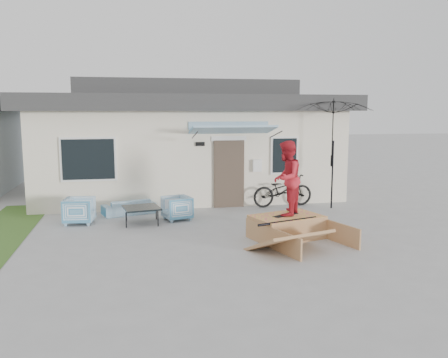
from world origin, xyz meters
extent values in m
plane|color=#A0A0A0|center=(0.00, 0.00, 0.00)|extent=(90.00, 90.00, 0.00)
cube|color=beige|center=(0.00, 8.00, 1.50)|extent=(10.00, 7.00, 3.00)
cube|color=#2F2F2F|center=(0.00, 8.00, 3.25)|extent=(10.80, 7.80, 0.50)
cube|color=#2F2F2F|center=(0.00, 8.00, 3.80)|extent=(7.50, 4.50, 0.60)
cube|color=#48392C|center=(1.00, 4.46, 1.05)|extent=(0.95, 0.08, 2.10)
cube|color=white|center=(-3.20, 4.47, 1.60)|extent=(1.60, 0.06, 1.30)
cube|color=white|center=(2.80, 4.47, 1.60)|extent=(0.90, 0.06, 1.20)
cube|color=teal|center=(1.00, 3.95, 2.45)|extent=(2.50, 1.09, 0.29)
imported|color=teal|center=(-2.08, 4.08, 0.29)|extent=(1.57, 0.88, 0.59)
imported|color=teal|center=(-3.38, 3.18, 0.39)|extent=(0.79, 0.83, 0.78)
imported|color=teal|center=(-0.78, 3.08, 0.37)|extent=(0.83, 0.86, 0.73)
cube|color=black|center=(-1.75, 2.84, 0.23)|extent=(1.06, 1.06, 0.45)
imported|color=black|center=(2.69, 4.24, 0.63)|extent=(2.02, 0.85, 1.26)
cylinder|color=black|center=(4.09, 3.68, 1.05)|extent=(0.05, 0.05, 2.10)
imported|color=black|center=(4.09, 3.68, 1.75)|extent=(2.58, 2.42, 0.90)
cube|color=black|center=(1.59, 0.76, 0.55)|extent=(0.73, 0.53, 0.05)
imported|color=red|center=(1.59, 0.76, 1.46)|extent=(1.03, 1.09, 1.77)
camera|label=1|loc=(-2.01, -9.56, 3.02)|focal=37.31mm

